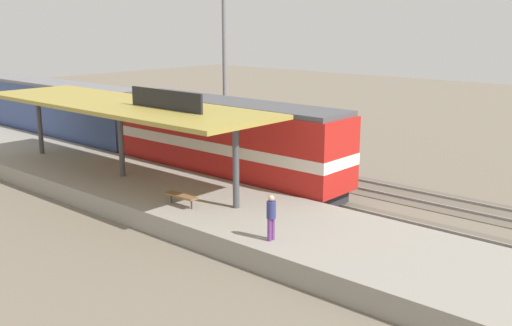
% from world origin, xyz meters
% --- Properties ---
extents(ground_plane, '(120.00, 120.00, 0.00)m').
position_xyz_m(ground_plane, '(2.00, 0.00, 0.00)').
color(ground_plane, '#706656').
extents(track_near, '(3.20, 110.00, 0.16)m').
position_xyz_m(track_near, '(0.00, 0.00, 0.03)').
color(track_near, '#5F5649').
rests_on(track_near, ground).
extents(track_far, '(3.20, 110.00, 0.16)m').
position_xyz_m(track_far, '(4.60, 0.00, 0.03)').
color(track_far, '#5F5649').
rests_on(track_far, ground).
extents(platform, '(6.00, 44.00, 0.90)m').
position_xyz_m(platform, '(-4.60, 0.00, 0.45)').
color(platform, gray).
rests_on(platform, ground).
extents(station_canopy, '(5.20, 18.00, 4.70)m').
position_xyz_m(station_canopy, '(-4.60, -0.09, 4.53)').
color(station_canopy, '#47474C').
rests_on(station_canopy, platform).
extents(platform_bench, '(0.44, 1.70, 0.50)m').
position_xyz_m(platform_bench, '(-6.00, -6.07, 1.34)').
color(platform_bench, '#333338').
rests_on(platform_bench, platform).
extents(locomotive, '(2.93, 14.43, 4.44)m').
position_xyz_m(locomotive, '(0.00, -3.09, 2.41)').
color(locomotive, '#28282D').
rests_on(locomotive, track_near).
extents(passenger_carriage_front, '(2.90, 20.00, 4.24)m').
position_xyz_m(passenger_carriage_front, '(0.00, 14.91, 2.31)').
color(passenger_carriage_front, '#28282D').
rests_on(passenger_carriage_front, track_near).
extents(light_mast, '(1.10, 1.10, 11.70)m').
position_xyz_m(light_mast, '(7.80, 4.74, 8.40)').
color(light_mast, slate).
rests_on(light_mast, ground).
extents(person_waiting, '(0.34, 0.34, 1.71)m').
position_xyz_m(person_waiting, '(-6.57, -11.59, 1.85)').
color(person_waiting, '#663375').
rests_on(person_waiting, platform).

